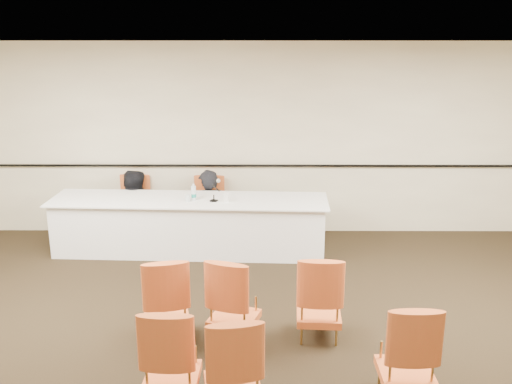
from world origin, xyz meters
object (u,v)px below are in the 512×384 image
aud_chair_front_mid (234,299)px  microphone (214,191)px  water_bottle (194,192)px  aud_chair_front_right (319,296)px  panelist_main (208,220)px  panelist_second_chair (133,207)px  aud_chair_front_left (166,298)px  drinking_glass (188,198)px  aud_chair_back_right (407,350)px  coffee_cup (226,197)px  panel_table (190,225)px  aud_chair_back_left (172,354)px  panelist_main_chair (208,209)px  aud_chair_back_mid (233,363)px  panelist_second (134,221)px

aud_chair_front_mid → microphone: bearing=117.8°
water_bottle → aud_chair_front_right: 2.89m
aud_chair_front_mid → aud_chair_front_right: same height
panelist_main → panelist_second_chair: (-1.18, 0.05, 0.18)m
aud_chair_front_left → aud_chair_front_right: bearing=-10.1°
drinking_glass → aud_chair_back_right: aud_chair_back_right is taller
drinking_glass → coffee_cup: coffee_cup is taller
panel_table → aud_chair_back_left: (0.26, -3.55, 0.07)m
panel_table → aud_chair_back_right: size_ratio=4.21×
coffee_cup → drinking_glass: bearing=177.8°
panelist_main_chair → microphone: 0.85m
aud_chair_back_mid → drinking_glass: bearing=93.0°
aud_chair_front_right → aud_chair_back_left: same height
panelist_main_chair → aud_chair_back_mid: bearing=-79.9°
water_bottle → aud_chair_back_mid: bearing=-78.9°
water_bottle → drinking_glass: water_bottle is taller
panel_table → coffee_cup: bearing=-11.5°
panelist_main_chair → coffee_cup: panelist_main_chair is taller
aud_chair_front_left → panelist_second_chair: bearing=95.7°
water_bottle → microphone: bearing=-13.7°
drinking_glass → water_bottle: bearing=42.0°
panelist_main_chair → aud_chair_back_right: size_ratio=1.00×
panelist_second → aud_chair_back_left: 4.36m
panelist_main → aud_chair_back_right: 4.55m
panelist_main → aud_chair_front_left: (-0.18, -3.06, 0.18)m
water_bottle → aud_chair_back_left: water_bottle is taller
panelist_main → water_bottle: size_ratio=6.81×
panel_table → microphone: 0.67m
aud_chair_back_left → panelist_main: bearing=92.5°
panelist_second_chair → drinking_glass: 1.27m
panelist_main → aud_chair_front_left: 3.07m
panel_table → aud_chair_front_mid: bearing=-70.7°
panelist_main → microphone: 0.97m
panel_table → drinking_glass: bearing=-88.3°
panelist_main → panelist_main_chair: (0.00, 0.00, 0.18)m
drinking_glass → aud_chair_front_left: bearing=-88.9°
coffee_cup → microphone: bearing=173.3°
panel_table → aud_chair_back_left: aud_chair_back_left is taller
panelist_second → water_bottle: size_ratio=6.95×
aud_chair_back_right → panelist_second_chair: bearing=128.5°
panelist_second → panelist_second_chair: panelist_second is taller
microphone → water_bottle: (-0.29, 0.07, -0.03)m
panelist_main_chair → coffee_cup: size_ratio=6.97×
aud_chair_back_left → aud_chair_back_right: bearing=4.2°
panelist_main → aud_chair_back_mid: panelist_main is taller
panelist_second_chair → microphone: 1.60m
panelist_second_chair → aud_chair_back_right: size_ratio=1.00×
aud_chair_front_left → aud_chair_back_mid: size_ratio=1.00×
aud_chair_back_right → aud_chair_front_right: bearing=122.3°
drinking_glass → panelist_main: bearing=72.1°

